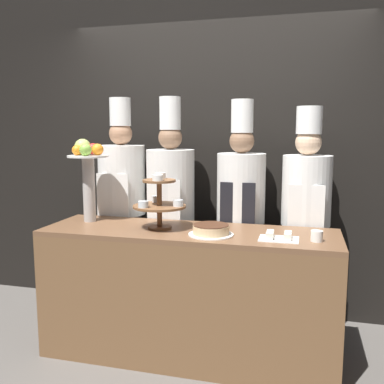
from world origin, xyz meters
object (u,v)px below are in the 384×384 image
Objects in this scene: cake_square_tray at (279,237)px; chef_center_left at (171,204)px; tiered_stand at (159,201)px; chef_right at (306,212)px; cup_white at (317,236)px; chef_left at (122,200)px; cake_round at (211,230)px; fruit_pedestal at (88,167)px; chef_center_right at (241,208)px.

cake_square_tray is 0.13× the size of chef_center_left.
tiered_stand is 1.56× the size of cake_square_tray.
cake_square_tray is 0.14× the size of chef_right.
chef_center_left reaches higher than cake_square_tray.
cup_white is 1.67m from chef_left.
cake_round is 0.44m from cake_square_tray.
cup_white is at bearing -27.90° from chef_center_left.
fruit_pedestal reaches higher than tiered_stand.
chef_center_right is (-0.33, 0.61, 0.06)m from cake_square_tray.
cake_square_tray is (0.82, -0.10, -0.18)m from tiered_stand.
chef_center_right is 1.03× the size of chef_right.
tiered_stand is 0.21× the size of chef_left.
fruit_pedestal is at bearing -165.58° from chef_right.
chef_left and chef_center_left have the same top height.
chef_center_right is at bearing 0.01° from chef_center_left.
cake_round reaches higher than cup_white.
chef_center_left is (-0.08, 0.51, -0.12)m from tiered_stand.
cake_square_tray is at bearing -8.23° from fruit_pedestal.
cake_round is 0.17× the size of chef_right.
chef_center_right is (0.49, 0.51, -0.12)m from tiered_stand.
cup_white is (1.05, -0.09, -0.16)m from tiered_stand.
chef_right is at bearing 75.08° from cake_square_tray.
chef_center_left is at bearing 152.10° from cup_white.
chef_left reaches higher than tiered_stand.
tiered_stand is at bearing -134.21° from chef_center_right.
chef_right is at bearing 45.26° from cake_round.
chef_center_right is (1.00, 0.00, -0.03)m from chef_left.
fruit_pedestal is 1.49m from cake_square_tray.
chef_right is (0.16, 0.61, 0.05)m from cake_square_tray.
chef_left is 1.00m from chef_center_right.
chef_center_right is (1.09, 0.41, -0.34)m from fruit_pedestal.
chef_center_left is (0.52, 0.41, -0.33)m from fruit_pedestal.
chef_right is (0.60, 0.60, 0.04)m from cake_round.
cup_white reaches higher than cake_square_tray.
tiered_stand is at bearing 172.85° from cake_square_tray.
cup_white is at bearing 3.23° from cake_square_tray.
chef_right reaches higher than fruit_pedestal.
tiered_stand is 0.21× the size of chef_center_left.
fruit_pedestal is (-0.59, 0.10, 0.21)m from tiered_stand.
cake_round is at bearing -134.74° from chef_right.
cake_round is 1.21× the size of cake_square_tray.
cup_white is 0.04× the size of chef_center_right.
cake_round is (0.98, -0.20, -0.38)m from fruit_pedestal.
chef_left is 1.02× the size of chef_center_right.
chef_right is at bearing 0.01° from chef_center_left.
cake_square_tray is at bearing -24.72° from chef_left.
chef_center_right is at bearing 132.95° from cup_white.
cup_white is 0.23m from cake_square_tray.
cake_round is 0.16× the size of chef_center_right.
chef_right is at bearing 96.24° from cup_white.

